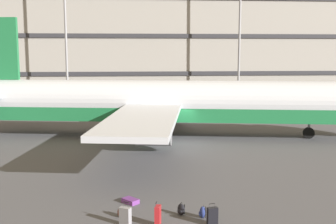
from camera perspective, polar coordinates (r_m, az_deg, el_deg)
ground_plane at (r=33.13m, az=1.52°, el=-4.19°), size 600.00×600.00×0.00m
terminal_structure at (r=84.06m, az=-2.39°, el=9.92°), size 173.88×20.46×19.33m
airliner at (r=35.41m, az=-0.75°, el=1.20°), size 36.20×29.46×9.88m
light_mast_left at (r=68.74m, az=-13.60°, el=12.12°), size 1.80×0.50×20.83m
light_mast_center_left at (r=70.35m, az=9.66°, el=14.25°), size 1.80×0.50×25.86m
suitcase_upright at (r=20.52m, az=-5.05°, el=-11.76°), size 0.87×0.89×0.21m
suitcase_teal at (r=18.07m, az=5.96°, el=-13.64°), size 0.47×0.30×0.90m
suitcase_orange at (r=17.86m, az=-1.37°, el=-13.67°), size 0.30×0.45×1.01m
suitcase_laid_flat at (r=18.01m, az=-5.75°, el=-13.66°), size 0.53×0.45×0.97m
backpack_large at (r=19.01m, az=1.75°, el=-12.94°), size 0.41×0.41×0.57m
backpack_black at (r=18.95m, az=-6.30°, el=-13.22°), size 0.40×0.38×0.46m
backpack_silver at (r=18.78m, az=4.63°, el=-13.24°), size 0.33×0.35×0.56m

